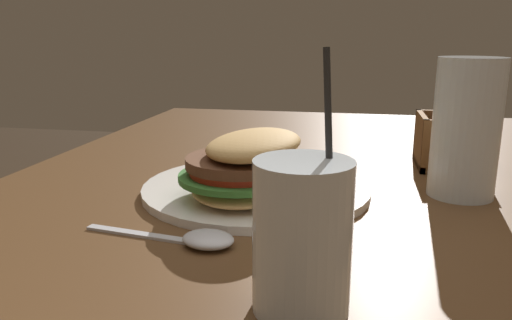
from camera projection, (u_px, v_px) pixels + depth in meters
name	position (u px, v px, depth m)	size (l,w,h in m)	color
dining_table	(395.00, 314.00, 0.57)	(1.49, 1.08, 0.76)	brown
meal_plate_near	(250.00, 175.00, 0.61)	(0.29, 0.29, 0.10)	white
beer_glass	(466.00, 131.00, 0.61)	(0.08, 0.08, 0.17)	silver
juice_glass	(302.00, 243.00, 0.36)	(0.07, 0.07, 0.19)	silver
spoon	(200.00, 239.00, 0.48)	(0.05, 0.16, 0.01)	silver
condiment_caddy	(448.00, 137.00, 0.75)	(0.10, 0.09, 0.12)	brown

